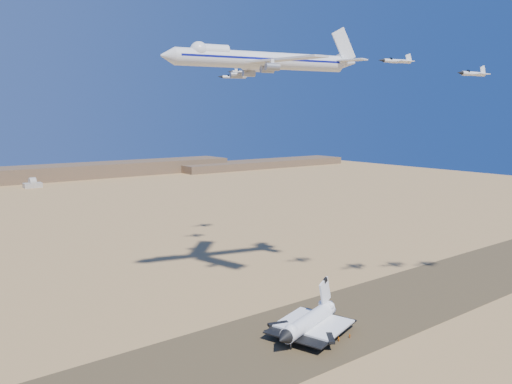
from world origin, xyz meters
TOP-DOWN VIEW (x-y plane):
  - ground at (0.00, 0.00)m, footprint 1200.00×1200.00m
  - runway at (0.00, 0.00)m, footprint 600.00×50.00m
  - ridgeline at (65.32, 527.31)m, footprint 960.00×90.00m
  - shuttle at (22.26, -2.88)m, footprint 38.59×30.95m
  - carrier_747 at (29.70, 37.97)m, footprint 86.35×64.88m
  - crew_a at (27.92, -12.44)m, footprint 0.62×0.76m
  - crew_b at (29.26, -10.82)m, footprint 0.62×0.87m
  - crew_c at (33.16, -12.82)m, footprint 1.07×0.83m
  - chase_jet_a at (67.24, -2.14)m, footprint 15.31×8.85m
  - chase_jet_b at (82.58, -24.89)m, footprint 16.59×9.01m
  - chase_jet_e at (50.58, 84.97)m, footprint 14.69×8.70m
  - chase_jet_f at (70.76, 105.51)m, footprint 16.41×9.25m

SIDE VIEW (x-z plane):
  - ground at x=0.00m, z-range 0.00..0.00m
  - runway at x=0.00m, z-range 0.00..0.06m
  - crew_b at x=29.26m, z-range 0.06..1.68m
  - crew_c at x=33.16m, z-range 0.06..1.69m
  - crew_a at x=27.92m, z-range 0.06..1.85m
  - shuttle at x=22.26m, z-range -4.35..14.45m
  - ridgeline at x=65.32m, z-range -1.37..16.63m
  - chase_jet_b at x=82.58m, z-range 92.27..96.41m
  - chase_jet_e at x=50.58m, z-range 96.81..100.59m
  - chase_jet_a at x=67.24m, z-range 97.96..101.85m
  - carrier_747 at x=29.70m, z-range 90.58..112.09m
  - chase_jet_f at x=70.76m, z-range 101.61..105.73m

